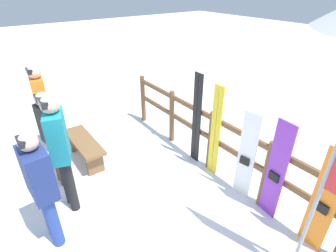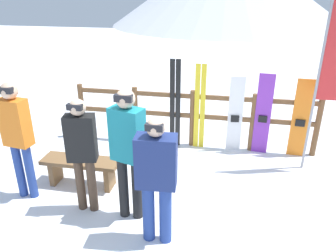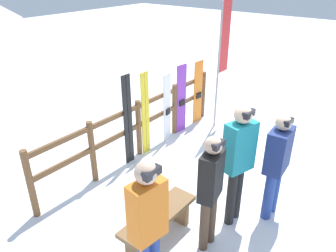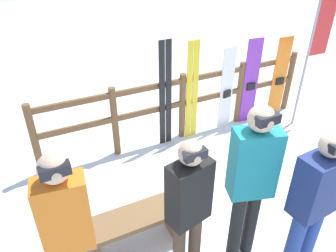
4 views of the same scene
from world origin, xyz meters
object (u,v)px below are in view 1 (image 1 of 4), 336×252
at_px(person_black, 51,133).
at_px(person_orange, 42,104).
at_px(ski_pair_yellow, 215,132).
at_px(person_teal, 60,147).
at_px(snowboard_white, 246,157).
at_px(person_navy, 41,184).
at_px(snowboard_orange, 324,202).
at_px(ski_pair_black, 197,120).
at_px(bench, 85,146).
at_px(snowboard_purple, 276,172).

bearing_deg(person_black, person_orange, 173.10).
bearing_deg(ski_pair_yellow, person_teal, -106.52).
xyz_separation_m(person_black, snowboard_white, (1.93, 2.17, -0.24)).
bearing_deg(snowboard_white, person_navy, -108.58).
xyz_separation_m(person_navy, ski_pair_yellow, (0.22, 2.57, -0.11)).
relative_size(person_orange, ski_pair_yellow, 1.07).
bearing_deg(person_orange, snowboard_orange, 27.08).
height_order(ski_pair_yellow, snowboard_white, ski_pair_yellow).
bearing_deg(snowboard_white, ski_pair_yellow, 179.69).
bearing_deg(snowboard_white, person_orange, -144.74).
height_order(person_teal, ski_pair_black, person_teal).
bearing_deg(ski_pair_black, snowboard_white, -0.18).
distance_m(person_orange, snowboard_white, 3.57).
height_order(person_navy, person_teal, person_teal).
distance_m(bench, snowboard_purple, 3.21).
distance_m(bench, person_black, 0.88).
relative_size(person_black, ski_pair_black, 0.95).
relative_size(person_black, snowboard_purple, 1.07).
xyz_separation_m(ski_pair_yellow, snowboard_white, (0.64, -0.00, -0.10)).
relative_size(ski_pair_yellow, snowboard_orange, 1.13).
bearing_deg(person_black, person_navy, -20.51).
distance_m(bench, snowboard_white, 2.81).
bearing_deg(bench, snowboard_white, 36.02).
bearing_deg(snowboard_orange, person_teal, -137.55).
relative_size(ski_pair_black, snowboard_purple, 1.13).
distance_m(person_teal, snowboard_orange, 3.29).
height_order(person_orange, snowboard_purple, person_orange).
relative_size(bench, ski_pair_black, 0.71).
height_order(person_black, snowboard_purple, person_black).
xyz_separation_m(bench, person_navy, (1.39, -0.93, 0.59)).
relative_size(person_black, person_teal, 0.90).
bearing_deg(snowboard_orange, person_orange, -152.92).
bearing_deg(ski_pair_black, ski_pair_yellow, 0.00).
relative_size(person_orange, ski_pair_black, 1.03).
bearing_deg(person_teal, snowboard_orange, 42.45).
relative_size(person_orange, snowboard_purple, 1.16).
height_order(bench, ski_pair_yellow, ski_pair_yellow).
distance_m(bench, person_teal, 1.32).
height_order(bench, ski_pair_black, ski_pair_black).
distance_m(person_navy, person_teal, 0.58).
relative_size(person_teal, snowboard_purple, 1.19).
bearing_deg(person_black, person_teal, -3.10).
distance_m(person_orange, snowboard_orange, 4.52).
bearing_deg(person_navy, bench, 146.00).
relative_size(snowboard_purple, snowboard_orange, 1.04).
relative_size(bench, ski_pair_yellow, 0.74).
bearing_deg(ski_pair_black, person_navy, -84.77).
height_order(person_orange, ski_pair_yellow, person_orange).
height_order(snowboard_purple, snowboard_orange, snowboard_purple).
bearing_deg(person_orange, bench, 32.51).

